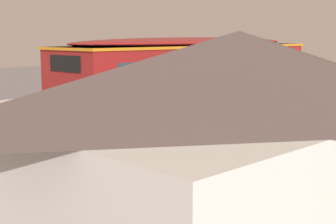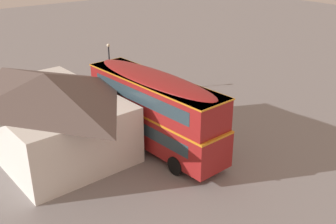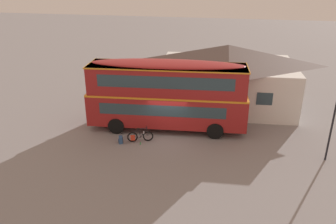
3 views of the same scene
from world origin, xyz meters
name	(u,v)px [view 1 (image 1 of 3)]	position (x,y,z in m)	size (l,w,h in m)	color
ground_plane	(162,168)	(0.00, 0.00, 0.00)	(120.00, 120.00, 0.00)	gray
double_decker_bus	(192,100)	(-0.27, 1.28, 2.64)	(10.82, 3.35, 4.79)	black
touring_bicycle	(176,147)	(-1.63, -1.02, 0.37)	(1.64, 0.75, 1.01)	black
backpack_on_ground	(189,144)	(-2.74, -1.46, 0.27)	(0.36, 0.38, 0.52)	#2D4C7A
water_bottle_green_metal	(167,152)	(-1.46, -1.41, 0.10)	(0.06, 0.06, 0.21)	green
pub_building	(237,144)	(3.49, 6.55, 2.52)	(11.13, 7.82, 4.94)	silver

